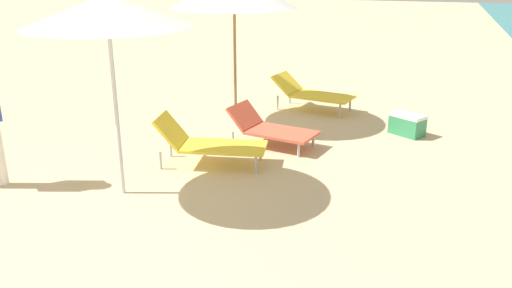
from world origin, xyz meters
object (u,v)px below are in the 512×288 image
cooler_box (407,124)px  lounger_farthest_inland (270,128)px  umbrella_second (107,11)px  lounger_second_shoreside (208,142)px  lounger_farthest_shoreside (311,93)px

cooler_box → lounger_farthest_inland: bearing=-148.7°
umbrella_second → lounger_second_shoreside: size_ratio=1.53×
lounger_farthest_shoreside → cooler_box: bearing=-17.8°
lounger_second_shoreside → lounger_farthest_inland: bearing=50.4°
lounger_second_shoreside → lounger_farthest_inland: (0.58, 1.08, -0.05)m
lounger_second_shoreside → lounger_farthest_shoreside: bearing=66.3°
lounger_second_shoreside → cooler_box: bearing=30.5°
lounger_second_shoreside → lounger_farthest_inland: lounger_second_shoreside is taller
lounger_farthest_shoreside → lounger_farthest_inland: 2.21m
umbrella_second → cooler_box: 5.15m
cooler_box → lounger_second_shoreside: bearing=-138.4°
lounger_farthest_inland → cooler_box: lounger_farthest_inland is taller
umbrella_second → lounger_farthest_inland: 3.22m
lounger_farthest_shoreside → lounger_farthest_inland: bearing=-83.4°
lounger_farthest_inland → umbrella_second: bearing=-106.6°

